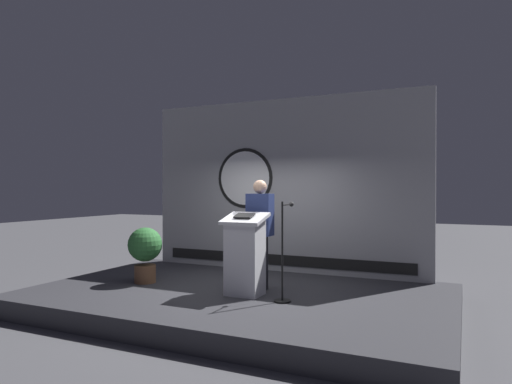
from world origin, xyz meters
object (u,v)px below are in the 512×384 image
potted_plant (145,249)px  podium (245,255)px  speaker_person (260,233)px  microphone_stand (284,266)px

potted_plant → podium: bearing=-2.7°
speaker_person → potted_plant: (-1.97, -0.39, -0.32)m
podium → potted_plant: size_ratio=1.32×
microphone_stand → speaker_person: bearing=137.5°
microphone_stand → potted_plant: 2.61m
speaker_person → microphone_stand: (0.63, -0.58, -0.40)m
podium → microphone_stand: (0.66, -0.10, -0.11)m
potted_plant → microphone_stand: bearing=-4.2°
podium → speaker_person: (0.03, 0.48, 0.29)m
speaker_person → microphone_stand: bearing=-42.5°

